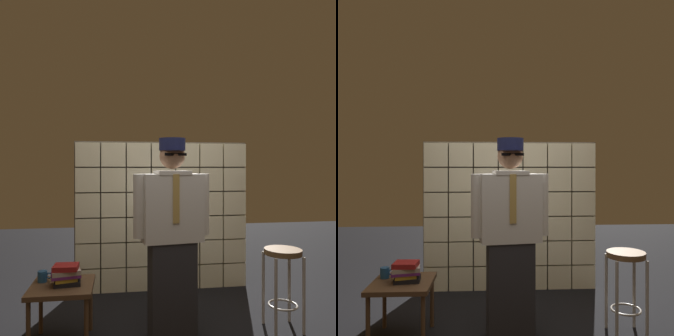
% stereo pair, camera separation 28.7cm
% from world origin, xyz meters
% --- Properties ---
extents(glass_block_wall, '(2.13, 0.10, 1.83)m').
position_xyz_m(glass_block_wall, '(-0.00, 1.48, 0.90)').
color(glass_block_wall, beige).
rests_on(glass_block_wall, ground).
extents(standing_person, '(0.70, 0.33, 1.75)m').
position_xyz_m(standing_person, '(-0.08, 0.28, 0.91)').
color(standing_person, '#28282D').
rests_on(standing_person, ground).
extents(bar_stool, '(0.34, 0.34, 0.74)m').
position_xyz_m(bar_stool, '(0.96, 0.28, 0.55)').
color(bar_stool, brown).
rests_on(bar_stool, ground).
extents(side_table, '(0.52, 0.52, 0.50)m').
position_xyz_m(side_table, '(-1.02, 0.30, 0.44)').
color(side_table, '#513823').
rests_on(side_table, ground).
extents(book_stack, '(0.27, 0.23, 0.17)m').
position_xyz_m(book_stack, '(-0.98, 0.28, 0.59)').
color(book_stack, black).
rests_on(book_stack, side_table).
extents(coffee_mug, '(0.13, 0.08, 0.09)m').
position_xyz_m(coffee_mug, '(-1.20, 0.39, 0.55)').
color(coffee_mug, navy).
rests_on(coffee_mug, side_table).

